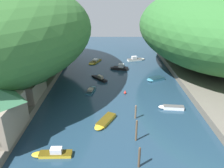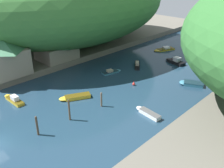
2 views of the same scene
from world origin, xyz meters
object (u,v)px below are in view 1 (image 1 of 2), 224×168
object	(u,v)px
boat_red_skiff	(155,79)
boat_small_dinghy	(170,107)
person_on_quay	(9,119)
person_by_boathouse	(6,122)
boathouse_shed	(23,85)
boat_cabin_cruiser	(119,68)
boat_white_cruiser	(136,59)
channel_buoy_near	(125,93)
boat_mid_channel	(104,122)
boat_navy_launch	(52,153)
boat_far_upstream	(95,62)
boat_open_rowboat	(99,78)
boat_moored_right	(91,90)

from	to	relation	value
boat_red_skiff	boat_small_dinghy	xyz separation A→B (m)	(0.34, -15.06, 0.01)
person_on_quay	person_by_boathouse	size ratio (longest dim) A/B	1.00
boathouse_shed	boat_cabin_cruiser	distance (m)	29.13
person_on_quay	boat_white_cruiser	bearing A→B (deg)	-15.50
channel_buoy_near	boat_white_cruiser	bearing A→B (deg)	78.77
boat_mid_channel	person_on_quay	bearing A→B (deg)	35.73
boat_red_skiff	boat_navy_launch	size ratio (longest dim) A/B	0.91
boat_white_cruiser	boat_far_upstream	world-z (taller)	boat_white_cruiser
boat_cabin_cruiser	boat_far_upstream	world-z (taller)	boat_cabin_cruiser
boat_white_cruiser	channel_buoy_near	size ratio (longest dim) A/B	7.15
boat_navy_launch	person_by_boathouse	bearing A→B (deg)	58.17
boat_cabin_cruiser	boat_far_upstream	bearing A→B (deg)	59.95
boat_mid_channel	boat_red_skiff	distance (m)	23.68
boat_far_upstream	boat_red_skiff	bearing A→B (deg)	158.26
channel_buoy_near	boathouse_shed	bearing A→B (deg)	-169.60
person_on_quay	boathouse_shed	bearing A→B (deg)	24.34
boat_mid_channel	boat_cabin_cruiser	bearing A→B (deg)	-69.62
boat_cabin_cruiser	person_by_boathouse	world-z (taller)	person_by_boathouse
boat_small_dinghy	boat_navy_launch	size ratio (longest dim) A/B	0.88
boat_navy_launch	channel_buoy_near	world-z (taller)	boat_navy_launch
boat_mid_channel	boat_red_skiff	bearing A→B (deg)	-94.52
boat_mid_channel	boat_open_rowboat	world-z (taller)	boat_open_rowboat
boat_white_cruiser	boat_small_dinghy	distance (m)	33.01
boathouse_shed	boat_navy_launch	size ratio (longest dim) A/B	1.60
boat_red_skiff	boat_moored_right	size ratio (longest dim) A/B	1.06
boat_white_cruiser	boat_moored_right	world-z (taller)	boat_white_cruiser
boat_mid_channel	boat_open_rowboat	xyz separation A→B (m)	(-2.15, 20.92, 0.07)
boat_white_cruiser	channel_buoy_near	bearing A→B (deg)	-28.79
boat_red_skiff	boat_moored_right	bearing A→B (deg)	86.41
boat_white_cruiser	person_by_boathouse	world-z (taller)	person_by_boathouse
boathouse_shed	boat_red_skiff	bearing A→B (deg)	22.51
boat_white_cruiser	person_by_boathouse	size ratio (longest dim) A/B	3.68
boat_small_dinghy	channel_buoy_near	bearing A→B (deg)	57.15
boat_red_skiff	boat_navy_launch	xyz separation A→B (m)	(-19.50, -28.30, 0.05)
channel_buoy_near	person_by_boathouse	xyz separation A→B (m)	(-19.48, -15.25, 2.05)
boat_mid_channel	boat_small_dinghy	xyz separation A→B (m)	(12.78, 5.09, 0.05)
boat_navy_launch	person_on_quay	bearing A→B (deg)	53.04
boathouse_shed	boat_white_cruiser	size ratio (longest dim) A/B	1.46
boat_red_skiff	channel_buoy_near	distance (m)	11.58
boat_moored_right	person_by_boathouse	size ratio (longest dim) A/B	2.88
boat_white_cruiser	boat_far_upstream	xyz separation A→B (m)	(-13.77, -2.25, -0.18)
channel_buoy_near	boat_red_skiff	bearing A→B (deg)	45.26
boat_red_skiff	boat_navy_launch	world-z (taller)	boat_navy_launch
boat_red_skiff	boat_navy_launch	distance (m)	34.36
boat_moored_right	person_on_quay	bearing A→B (deg)	-114.11
boat_cabin_cruiser	channel_buoy_near	bearing A→B (deg)	-165.71
boathouse_shed	channel_buoy_near	distance (m)	21.65
person_by_boathouse	boat_navy_launch	bearing A→B (deg)	-117.01
boat_cabin_cruiser	boat_small_dinghy	world-z (taller)	boat_cabin_cruiser
boat_red_skiff	boat_small_dinghy	world-z (taller)	boat_small_dinghy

